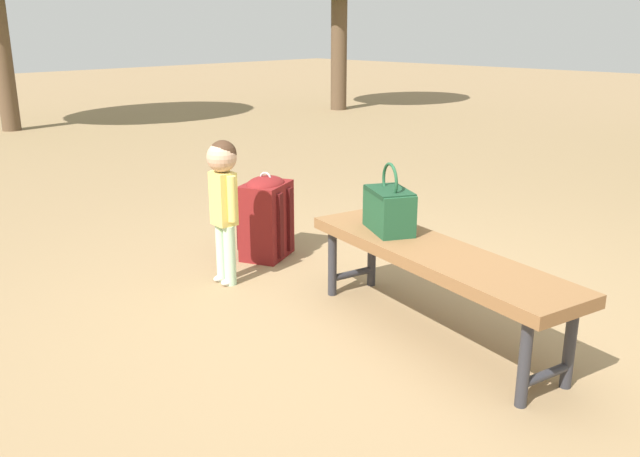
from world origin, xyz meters
name	(u,v)px	position (x,y,z in m)	size (l,w,h in m)	color
ground_plane	(370,317)	(0.00, 0.00, 0.00)	(40.00, 40.00, 0.00)	#8C704C
park_bench	(435,261)	(-0.36, -0.06, 0.39)	(1.65, 0.76, 0.45)	brown
handbag	(389,208)	(0.01, -0.15, 0.58)	(0.37, 0.32, 0.37)	#1E4C2D
child_standing	(223,190)	(0.95, 0.22, 0.58)	(0.23, 0.18, 0.87)	#B2D8B2
backpack_large	(266,215)	(1.13, -0.27, 0.29)	(0.38, 0.42, 0.58)	maroon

